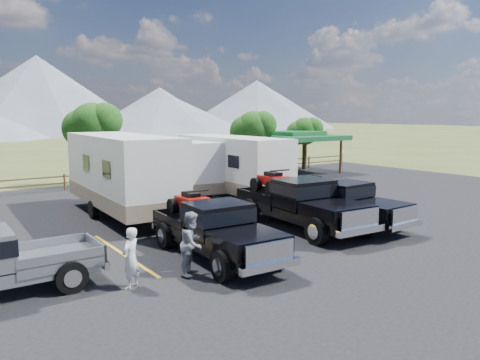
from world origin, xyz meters
TOP-DOWN VIEW (x-y plane):
  - ground at (0.00, 0.00)m, footprint 320.00×320.00m
  - asphalt_lot at (0.00, 3.00)m, footprint 44.00×34.00m
  - stall_lines at (0.00, 4.00)m, footprint 12.12×5.50m
  - tree_ne_a at (8.97, 17.01)m, footprint 3.11×2.92m
  - tree_ne_b at (14.98, 18.01)m, footprint 2.77×2.59m
  - tree_north at (-2.03, 19.02)m, footprint 3.46×3.24m
  - rail_fence at (2.00, 18.50)m, footprint 36.12×0.12m
  - pavilion at (13.00, 17.00)m, footprint 6.20×6.20m
  - rig_left at (-3.73, 2.02)m, footprint 2.33×6.06m
  - rig_center at (1.08, 3.35)m, footprint 2.68×6.74m
  - rig_right at (2.84, 2.78)m, footprint 2.31×6.05m
  - trailer_left at (-3.84, 9.44)m, footprint 3.01×10.38m
  - trailer_center at (1.21, 12.84)m, footprint 3.26×8.96m
  - trailer_right at (2.62, 10.36)m, footprint 2.56×9.52m
  - person_a at (-6.92, 1.01)m, footprint 0.71×0.65m
  - person_b at (-5.10, 1.01)m, footprint 1.12×1.08m

SIDE VIEW (x-z plane):
  - ground at x=0.00m, z-range 0.00..0.00m
  - asphalt_lot at x=0.00m, z-range 0.00..0.04m
  - stall_lines at x=0.00m, z-range 0.04..0.05m
  - rail_fence at x=2.00m, z-range 0.11..1.11m
  - person_a at x=-6.92m, z-range 0.04..1.66m
  - person_b at x=-5.10m, z-range 0.04..1.86m
  - rig_right at x=2.84m, z-range 0.00..2.00m
  - rig_left at x=-3.73m, z-range 0.00..2.00m
  - rig_center at x=1.08m, z-range 0.00..2.21m
  - trailer_center at x=1.21m, z-range 0.11..3.21m
  - trailer_right at x=2.62m, z-range 0.12..3.44m
  - trailer_left at x=-3.84m, z-range 0.12..3.73m
  - pavilion at x=13.00m, z-range 1.18..4.40m
  - tree_ne_b at x=14.98m, z-range 0.99..5.26m
  - tree_ne_a at x=8.97m, z-range 1.10..5.86m
  - tree_north at x=-2.03m, z-range 1.21..6.46m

